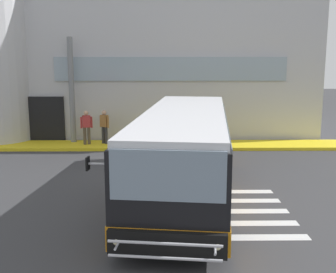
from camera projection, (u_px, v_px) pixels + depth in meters
ground_plane at (148, 173)px, 16.16m from camera, size 80.00×90.00×0.02m
bay_paint_stripes at (212, 211)px, 12.06m from camera, size 4.40×3.96×0.01m
terminal_building at (143, 59)px, 26.73m from camera, size 19.62×13.80×8.54m
boarding_curb at (151, 145)px, 20.86m from camera, size 21.82×2.00×0.15m
entry_support_column at (72, 90)px, 20.92m from camera, size 0.28×0.28×5.22m
bus_main_foreground at (185, 153)px, 13.48m from camera, size 4.22×11.05×2.70m
passenger_near_column at (87, 126)px, 20.58m from camera, size 0.57×0.32×1.68m
passenger_by_doorway at (104, 125)px, 20.76m from camera, size 0.49×0.40×1.68m
safety_bollard_yellow at (194, 143)px, 19.64m from camera, size 0.18×0.18×0.90m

